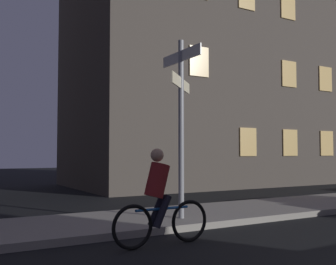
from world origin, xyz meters
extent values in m
cube|color=gray|center=(0.00, 6.02, 0.07)|extent=(40.00, 2.59, 0.14)
cylinder|color=gray|center=(-0.70, 5.46, 2.07)|extent=(0.12, 0.12, 3.86)
cube|color=white|center=(-0.70, 5.46, 3.65)|extent=(0.03, 1.52, 0.24)
cube|color=beige|center=(-0.70, 5.46, 3.06)|extent=(1.19, 1.19, 0.24)
torus|color=black|center=(-1.46, 3.97, 0.36)|extent=(0.72, 0.08, 0.72)
torus|color=black|center=(-2.56, 3.94, 0.36)|extent=(0.72, 0.08, 0.72)
cylinder|color=#1959A5|center=(-2.01, 3.96, 0.61)|extent=(1.00, 0.07, 0.04)
cylinder|color=maroon|center=(-2.11, 3.96, 1.08)|extent=(0.46, 0.33, 0.61)
sphere|color=tan|center=(-2.11, 3.96, 1.50)|extent=(0.22, 0.22, 0.22)
cylinder|color=black|center=(-2.07, 4.05, 0.58)|extent=(0.34, 0.13, 0.55)
cylinder|color=black|center=(-2.06, 3.87, 0.58)|extent=(0.34, 0.13, 0.55)
cube|color=#F2C672|center=(6.19, 11.09, 2.00)|extent=(0.90, 0.06, 1.20)
cube|color=#F2C672|center=(8.70, 11.09, 2.00)|extent=(0.90, 0.06, 1.20)
cube|color=#F2C672|center=(11.21, 11.09, 2.00)|extent=(0.90, 0.06, 1.20)
cube|color=#F2C672|center=(3.68, 11.09, 5.16)|extent=(0.90, 0.06, 1.20)
cube|color=#F2C672|center=(8.70, 11.09, 5.16)|extent=(0.90, 0.06, 1.20)
cube|color=#F2C672|center=(11.21, 11.09, 5.16)|extent=(0.90, 0.06, 1.20)
cube|color=#F2C672|center=(8.70, 11.09, 8.33)|extent=(0.90, 0.06, 1.20)
camera|label=1|loc=(-5.32, -1.90, 1.54)|focal=42.97mm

